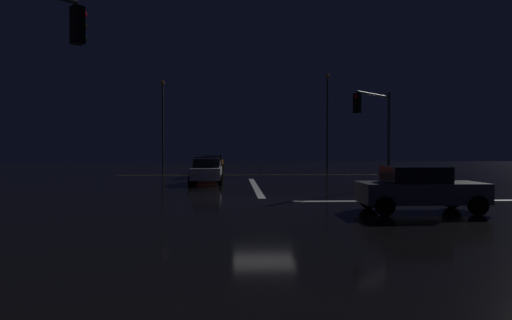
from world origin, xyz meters
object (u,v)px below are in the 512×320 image
sedan_silver (210,164)px  sedan_white (207,171)px  sedan_orange (214,162)px  streetlamp_left_far (163,119)px  sedan_gray_crossing (419,189)px  streetlamp_right_far (327,115)px  traffic_signal_ne (375,120)px  sedan_red (207,167)px

sedan_silver → sedan_white: bearing=-87.9°
sedan_orange → streetlamp_left_far: (-5.41, 0.03, 4.58)m
sedan_gray_crossing → streetlamp_right_far: streetlamp_right_far is taller
sedan_silver → traffic_signal_ne: (10.25, -16.20, 3.04)m
streetlamp_left_far → sedan_gray_crossing: bearing=-66.8°
sedan_orange → sedan_white: bearing=-88.9°
sedan_silver → streetlamp_left_far: 9.37m
sedan_orange → traffic_signal_ne: (10.16, -22.38, 3.04)m
sedan_red → sedan_silver: bearing=90.6°
traffic_signal_ne → sedan_orange: bearing=114.4°
sedan_red → sedan_gray_crossing: 21.30m
sedan_white → streetlamp_right_far: size_ratio=0.42×
sedan_red → sedan_gray_crossing: size_ratio=1.00×
traffic_signal_ne → streetlamp_right_far: streetlamp_right_far is taller
streetlamp_left_far → sedan_silver: bearing=-49.5°
sedan_orange → sedan_gray_crossing: same height
sedan_silver → sedan_orange: same height
streetlamp_left_far → streetlamp_right_far: streetlamp_right_far is taller
sedan_silver → sedan_gray_crossing: bearing=-71.9°
sedan_red → traffic_signal_ne: (10.18, -9.43, 3.04)m
sedan_red → sedan_orange: (0.02, 12.95, 0.00)m
sedan_gray_crossing → traffic_signal_ne: bearing=80.7°
sedan_white → streetlamp_left_far: 20.64m
sedan_orange → sedan_gray_crossing: bearing=-75.3°
sedan_silver → streetlamp_left_far: streetlamp_left_far is taller
sedan_white → sedan_silver: same height
sedan_red → traffic_signal_ne: traffic_signal_ne is taller
sedan_red → sedan_gray_crossing: same height
sedan_silver → traffic_signal_ne: 19.41m
sedan_gray_crossing → streetlamp_left_far: (-13.92, 32.50, 4.58)m
sedan_silver → sedan_gray_crossing: size_ratio=1.00×
sedan_orange → streetlamp_left_far: 7.09m
sedan_orange → traffic_signal_ne: traffic_signal_ne is taller
sedan_orange → traffic_signal_ne: 24.77m
sedan_gray_crossing → sedan_orange: bearing=104.7°
traffic_signal_ne → sedan_gray_crossing: bearing=-99.3°
sedan_gray_crossing → streetlamp_left_far: size_ratio=0.46×
streetlamp_right_far → sedan_gray_crossing: bearing=-96.3°
sedan_white → streetlamp_right_far: (11.69, 19.28, 5.02)m
streetlamp_left_far → streetlamp_right_far: size_ratio=0.92×
sedan_white → sedan_red: 6.31m
sedan_silver → traffic_signal_ne: size_ratio=0.78×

